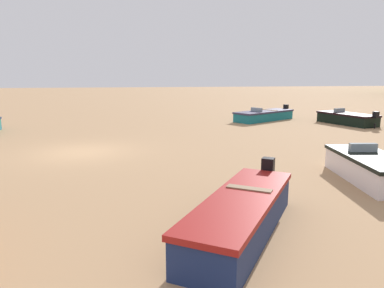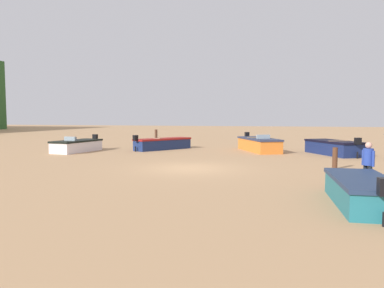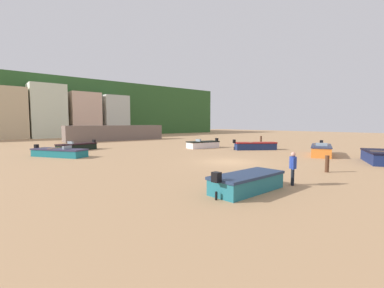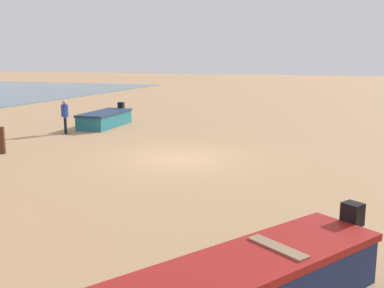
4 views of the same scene
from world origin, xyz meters
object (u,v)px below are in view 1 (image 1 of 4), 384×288
at_px(boat_white_0, 372,168).
at_px(boat_navy_2, 242,215).
at_px(boat_teal_1, 264,115).
at_px(boat_black_5, 347,119).

distance_m(boat_white_0, boat_navy_2, 6.20).
height_order(boat_teal_1, boat_black_5, boat_black_5).
relative_size(boat_teal_1, boat_black_5, 1.16).
distance_m(boat_navy_2, boat_black_5, 20.01).
relative_size(boat_navy_2, boat_black_5, 1.02).
xyz_separation_m(boat_white_0, boat_navy_2, (3.21, -5.31, 0.01)).
relative_size(boat_white_0, boat_black_5, 0.94).
height_order(boat_teal_1, boat_navy_2, boat_navy_2).
distance_m(boat_teal_1, boat_black_5, 5.71).
relative_size(boat_white_0, boat_teal_1, 0.81).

